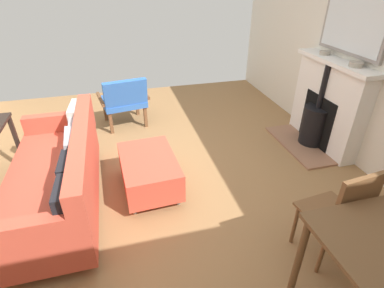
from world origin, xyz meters
name	(u,v)px	position (x,y,z in m)	size (l,w,h in m)	color
ground_plane	(156,179)	(0.00, 0.00, 0.00)	(4.92, 5.93, 0.01)	olive
wall_left	(371,46)	(-2.46, 0.00, 1.33)	(0.12, 5.93, 2.67)	silver
fireplace	(324,109)	(-2.26, -0.24, 0.50)	(0.63, 1.23, 1.14)	#93664C
mirror_over_mantel	(356,18)	(-2.37, -0.24, 1.59)	(0.04, 1.00, 0.79)	gray
mantel_bowl_near	(325,53)	(-2.28, -0.50, 1.16)	(0.13, 0.13, 0.04)	#9E9384
mantel_bowl_far	(356,64)	(-2.28, 0.05, 1.17)	(0.15, 0.15, 0.05)	#9E9384
sofa	(60,175)	(0.93, 0.19, 0.36)	(0.80, 1.86, 0.82)	#B2B2B7
ottoman	(149,170)	(0.08, 0.16, 0.24)	(0.59, 0.86, 0.39)	#B2B2B7
armchair_accent	(124,99)	(0.22, -1.43, 0.43)	(0.76, 0.68, 0.77)	brown
dining_chair_near_fireplace	(342,212)	(-1.20, 1.43, 0.52)	(0.44, 0.44, 0.90)	brown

